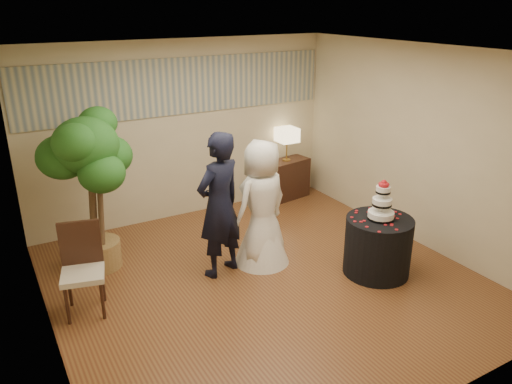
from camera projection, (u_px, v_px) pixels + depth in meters
floor at (265, 280)px, 6.32m from camera, size 5.00×5.00×0.00m
ceiling at (267, 52)px, 5.31m from camera, size 5.00×5.00×0.00m
wall_back at (184, 131)px, 7.84m from camera, size 5.00×0.06×2.80m
wall_front at (434, 270)px, 3.79m from camera, size 5.00×0.06×2.80m
wall_left at (36, 220)px, 4.65m from camera, size 0.06×5.00×2.80m
wall_right at (419, 147)px, 6.98m from camera, size 0.06×5.00×2.80m
mural_border at (182, 86)px, 7.57m from camera, size 4.90×0.02×0.85m
groom at (219, 205)px, 6.18m from camera, size 0.79×0.65×1.88m
bride at (262, 204)px, 6.48m from camera, size 0.98×0.91×1.70m
cake_table at (378, 246)px, 6.38m from camera, size 0.97×0.97×0.76m
wedding_cake at (382, 200)px, 6.15m from camera, size 0.33×0.33×0.52m
console at (286, 179)px, 8.85m from camera, size 0.89×0.51×0.70m
table_lamp at (287, 144)px, 8.62m from camera, size 0.33×0.33×0.58m
ficus_tree at (91, 192)px, 6.28m from camera, size 1.37×1.37×2.13m
side_chair at (82, 272)px, 5.50m from camera, size 0.58×0.60×1.04m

